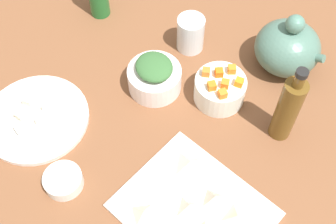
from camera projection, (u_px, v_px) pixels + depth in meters
tabletop at (168, 127)px, 105.46cm from camera, size 190.00×190.00×3.00cm
cutting_board at (194, 210)px, 92.06cm from camera, size 30.32×25.58×1.00cm
plate_tofu at (36, 118)px, 104.34cm from camera, size 24.50×24.50×1.20cm
bowl_greens at (155, 79)px, 107.67cm from camera, size 12.96×12.96×6.09cm
bowl_carrots at (220, 89)px, 105.71cm from camera, size 12.14×12.14×6.44cm
bowl_small_side at (63, 181)px, 94.53cm from camera, size 8.31×8.31×3.15cm
teapot at (288, 47)px, 108.60cm from camera, size 17.52×15.75×16.65cm
bottle_0 at (288, 109)px, 95.18cm from camera, size 5.01×5.01×22.15cm
drinking_glass_0 at (191, 34)px, 113.53cm from camera, size 7.00×7.00×9.50cm
carrot_cube_0 at (225, 84)px, 101.46cm from camera, size 2.40×2.40×1.80cm
carrot_cube_1 at (212, 86)px, 101.13cm from camera, size 2.52×2.52×1.80cm
carrot_cube_2 at (219, 73)px, 103.27cm from camera, size 2.55×2.55×1.80cm
carrot_cube_3 at (232, 69)px, 103.79cm from camera, size 2.54×2.54×1.80cm
carrot_cube_4 at (239, 82)px, 101.70cm from camera, size 2.20×2.20×1.80cm
carrot_cube_5 at (206, 72)px, 103.35cm from camera, size 2.48×2.48×1.80cm
carrot_cube_6 at (223, 94)px, 99.93cm from camera, size 2.49×2.49×1.80cm
chopped_greens_mound at (154, 67)px, 103.87cm from camera, size 11.88×11.39×3.04cm
tofu_cube_0 at (29, 101)px, 105.02cm from camera, size 2.75×2.75×2.20cm
tofu_cube_1 at (47, 106)px, 104.28cm from camera, size 3.10×3.10×2.20cm
tofu_cube_2 at (20, 129)px, 100.74cm from camera, size 2.70×2.70×2.20cm
tofu_cube_3 at (21, 115)px, 102.79cm from camera, size 2.41×2.41×2.20cm
tofu_cube_4 at (41, 118)px, 102.32cm from camera, size 3.11×3.11×2.20cm
dumpling_1 at (215, 199)px, 91.20cm from camera, size 5.91×5.77×3.11cm
dumpling_2 at (190, 207)px, 90.34cm from camera, size 5.80×5.77×2.90cm
dumpling_3 at (190, 164)px, 95.90cm from camera, size 7.27×7.02×2.51cm
dumpling_4 at (237, 218)px, 89.15cm from camera, size 6.99×7.02×2.75cm
dumpling_5 at (144, 213)px, 90.01cm from camera, size 5.01×4.46×2.16cm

